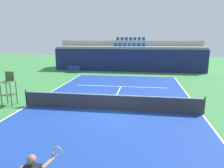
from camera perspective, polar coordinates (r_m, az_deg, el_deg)
ground_plane at (r=13.01m, az=-0.64°, el=-7.08°), size 80.00×80.00×0.00m
court_surface at (r=13.01m, az=-0.64°, el=-7.06°), size 11.00×24.00×0.01m
baseline_far at (r=24.52m, az=3.83°, el=2.25°), size 11.00×0.10×0.00m
sideline_left at (r=14.84m, az=-21.99°, el=-5.48°), size 0.10×24.00×0.00m
sideline_right at (r=13.32m, az=23.41°, el=-7.63°), size 0.10×24.00×0.00m
service_line_far at (r=19.10m, az=2.43°, el=-0.67°), size 8.26×0.10×0.00m
centre_service_line at (r=16.03m, az=1.19°, el=-3.25°), size 0.10×6.40×0.00m
back_wall at (r=27.45m, az=4.44°, el=6.36°), size 19.79×0.30×2.90m
stands_tier_lower at (r=28.78m, az=4.65°, el=6.96°), size 19.79×2.40×3.22m
stands_tier_upper at (r=31.13m, az=4.97°, el=8.09°), size 19.79×2.40×4.00m
seating_row_lower at (r=28.76m, az=4.72°, el=10.42°), size 4.19×0.44×0.44m
seating_row_upper at (r=31.14m, az=5.06°, el=12.01°), size 4.19×0.44×0.44m
tennis_net at (r=12.85m, az=-0.65°, el=-4.94°), size 11.08×0.08×1.07m
umpire_chair at (r=15.27m, az=-26.29°, el=-0.82°), size 0.76×0.66×2.20m
player_bench at (r=27.17m, az=-10.41°, el=4.13°), size 1.50×0.40×0.85m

